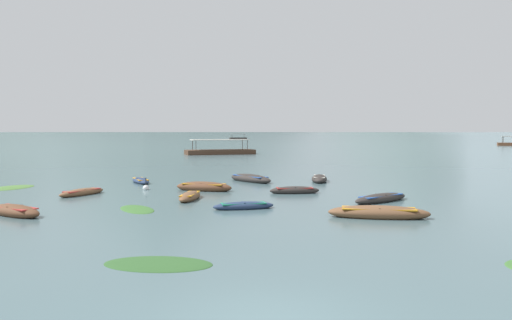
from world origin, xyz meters
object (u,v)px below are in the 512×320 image
(rowboat_4, at_px, (250,179))
(rowboat_10, at_px, (15,211))
(rowboat_2, at_px, (190,196))
(ferry_0, at_px, (238,138))
(rowboat_7, at_px, (295,190))
(rowboat_5, at_px, (141,181))
(rowboat_8, at_px, (379,213))
(rowboat_0, at_px, (319,179))
(rowboat_3, at_px, (82,192))
(rowboat_6, at_px, (381,198))
(rowboat_1, at_px, (204,187))
(rowboat_9, at_px, (244,206))
(ferry_1, at_px, (220,151))
(mooring_buoy, at_px, (146,188))

(rowboat_4, xyz_separation_m, rowboat_10, (-9.99, -14.95, -0.03))
(rowboat_2, xyz_separation_m, ferry_0, (-8.67, 182.97, 0.29))
(rowboat_7, bearing_deg, rowboat_10, -147.80)
(rowboat_5, distance_m, rowboat_8, 19.94)
(rowboat_0, distance_m, rowboat_3, 16.82)
(rowboat_6, distance_m, rowboat_7, 5.57)
(rowboat_4, xyz_separation_m, rowboat_5, (-7.93, -1.01, -0.07))
(rowboat_8, distance_m, rowboat_10, 16.16)
(rowboat_1, bearing_deg, rowboat_6, -24.44)
(rowboat_2, height_order, rowboat_7, rowboat_7)
(rowboat_8, bearing_deg, rowboat_0, 93.91)
(rowboat_3, bearing_deg, rowboat_0, 28.74)
(ferry_0, bearing_deg, rowboat_9, -86.37)
(rowboat_4, xyz_separation_m, ferry_1, (-6.37, 41.76, 0.23))
(rowboat_5, height_order, rowboat_6, rowboat_6)
(rowboat_2, xyz_separation_m, rowboat_7, (5.91, 2.80, 0.00))
(rowboat_4, relative_size, rowboat_5, 1.27)
(rowboat_2, xyz_separation_m, rowboat_3, (-6.65, 1.70, -0.01))
(rowboat_4, xyz_separation_m, rowboat_6, (7.37, -10.18, -0.05))
(ferry_0, height_order, ferry_1, same)
(rowboat_3, bearing_deg, rowboat_6, -7.61)
(rowboat_1, height_order, mooring_buoy, mooring_buoy)
(rowboat_4, relative_size, rowboat_10, 1.24)
(rowboat_6, bearing_deg, rowboat_2, 176.86)
(rowboat_1, bearing_deg, rowboat_4, 64.03)
(rowboat_9, bearing_deg, rowboat_6, 20.19)
(rowboat_10, xyz_separation_m, ferry_0, (-1.66, 188.30, 0.26))
(rowboat_0, distance_m, rowboat_5, 13.11)
(rowboat_2, bearing_deg, ferry_0, 92.71)
(ferry_0, bearing_deg, rowboat_6, -84.09)
(rowboat_9, relative_size, ferry_0, 0.42)
(rowboat_1, height_order, rowboat_8, rowboat_1)
(rowboat_1, height_order, rowboat_5, rowboat_1)
(rowboat_2, height_order, rowboat_9, rowboat_2)
(rowboat_7, relative_size, mooring_buoy, 3.50)
(rowboat_9, distance_m, rowboat_10, 10.36)
(rowboat_6, distance_m, rowboat_10, 18.00)
(rowboat_7, distance_m, ferry_1, 49.45)
(rowboat_6, height_order, rowboat_9, rowboat_6)
(rowboat_0, bearing_deg, rowboat_3, -151.26)
(rowboat_3, xyz_separation_m, rowboat_4, (9.62, 7.91, 0.07))
(ferry_0, bearing_deg, mooring_buoy, -88.35)
(rowboat_4, relative_size, ferry_1, 0.38)
(rowboat_1, relative_size, rowboat_7, 1.26)
(rowboat_5, height_order, rowboat_10, rowboat_10)
(rowboat_0, xyz_separation_m, rowboat_10, (-15.11, -15.12, -0.01))
(rowboat_8, distance_m, ferry_1, 58.23)
(rowboat_10, distance_m, mooring_buoy, 10.32)
(rowboat_5, height_order, ferry_0, ferry_0)
(rowboat_4, height_order, mooring_buoy, mooring_buoy)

